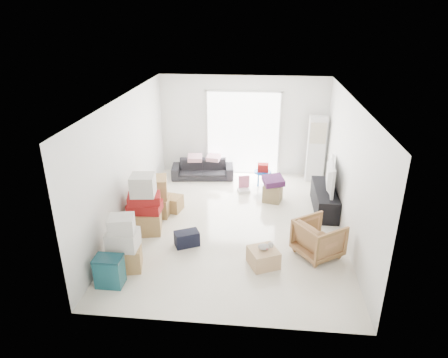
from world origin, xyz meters
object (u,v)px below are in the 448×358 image
Objects in this scene: armchair at (319,237)px; storage_bins at (109,271)px; sofa at (203,166)px; wood_crate at (263,257)px; ac_tower at (316,149)px; kids_table at (263,170)px; television at (326,186)px; tv_console at (324,199)px; ottoman at (273,193)px.

armchair is 3.76m from storage_bins.
sofa reaches higher than storage_bins.
wood_crate is at bearing 17.94° from storage_bins.
wood_crate is (-1.32, -4.10, -0.71)m from ac_tower.
ac_tower is 3.27× the size of storage_bins.
ac_tower is 2.99× the size of kids_table.
ac_tower is at bearing 8.28° from television.
kids_table reaches higher than tv_console.
wood_crate is (0.06, -3.60, -0.25)m from kids_table.
tv_console is at bearing -45.53° from armchair.
ac_tower reaches higher than tv_console.
television is at bearing -88.38° from ac_tower.
wood_crate is at bearing 78.54° from armchair.
sofa reaches higher than tv_console.
television reaches higher than storage_bins.
tv_console is (0.05, -1.77, -0.62)m from ac_tower.
wood_crate is (-1.37, -2.33, -0.43)m from television.
storage_bins is at bearing -106.30° from sofa.
tv_console is 3.22× the size of wood_crate.
ac_tower is 1.93m from ottoman.
sofa is at bearing 113.20° from wood_crate.
tv_console is 5.01m from storage_bins.
ottoman is 2.68m from wood_crate.
ottoman is at bearing -128.21° from ac_tower.
armchair is 1.12m from wood_crate.
armchair is at bearing -69.96° from ottoman.
sofa is at bearing 79.98° from storage_bins.
ac_tower is 1.79m from television.
sofa is 4.84m from storage_bins.
tv_console is at bearing 38.94° from storage_bins.
ac_tower is at bearing -39.68° from armchair.
storage_bins is 0.91× the size of kids_table.
ac_tower is 3.64× the size of wood_crate.
tv_console is 0.33m from television.
ac_tower is at bearing -3.43° from sofa.
kids_table is (-1.42, 1.27, 0.15)m from tv_console.
armchair is at bearing 19.55° from storage_bins.
storage_bins is at bearing 74.64° from armchair.
ac_tower is 1.13× the size of tv_console.
tv_console is at bearing -88.38° from ac_tower.
storage_bins is at bearing -141.06° from tv_console.
armchair is (2.70, -3.51, 0.06)m from sofa.
ottoman is at bearing -74.85° from kids_table.
armchair is (-0.36, -1.89, -0.21)m from television.
armchair is at bearing -94.77° from ac_tower.
sofa is 4.30m from wood_crate.
ac_tower is 1.87m from tv_console.
wood_crate is at bearing -73.08° from sofa.
armchair reaches higher than ottoman.
storage_bins is 1.11× the size of wood_crate.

